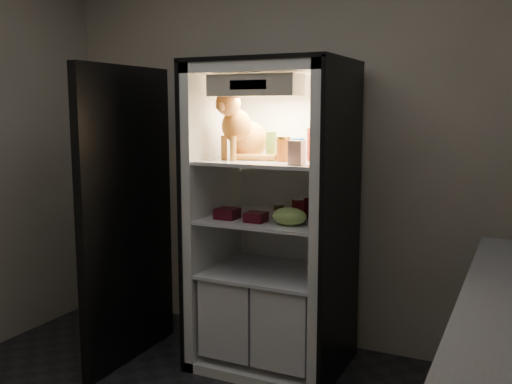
% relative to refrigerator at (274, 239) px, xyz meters
% --- Properties ---
extents(room_shell, '(3.60, 3.60, 3.60)m').
position_rel_refrigerator_xyz_m(room_shell, '(0.00, -1.38, 0.83)').
color(room_shell, white).
rests_on(room_shell, floor).
extents(refrigerator, '(0.90, 0.72, 1.88)m').
position_rel_refrigerator_xyz_m(refrigerator, '(0.00, 0.00, 0.00)').
color(refrigerator, white).
rests_on(refrigerator, floor).
extents(fridge_door, '(0.07, 0.87, 1.85)m').
position_rel_refrigerator_xyz_m(fridge_door, '(-0.85, -0.35, 0.12)').
color(fridge_door, black).
rests_on(fridge_door, floor).
extents(tabby_cat, '(0.37, 0.44, 0.44)m').
position_rel_refrigerator_xyz_m(tabby_cat, '(-0.17, -0.09, 0.66)').
color(tabby_cat, '#B76917').
rests_on(tabby_cat, refrigerator).
extents(parmesan_shaker, '(0.06, 0.06, 0.17)m').
position_rel_refrigerator_xyz_m(parmesan_shaker, '(0.00, -0.05, 0.58)').
color(parmesan_shaker, '#217B30').
rests_on(parmesan_shaker, refrigerator).
extents(mayo_tub, '(0.09, 0.09, 0.12)m').
position_rel_refrigerator_xyz_m(mayo_tub, '(0.10, 0.12, 0.56)').
color(mayo_tub, white).
rests_on(mayo_tub, refrigerator).
extents(salsa_jar, '(0.08, 0.08, 0.14)m').
position_rel_refrigerator_xyz_m(salsa_jar, '(0.11, -0.12, 0.57)').
color(salsa_jar, maroon).
rests_on(salsa_jar, refrigerator).
extents(pepper_jar, '(0.12, 0.12, 0.21)m').
position_rel_refrigerator_xyz_m(pepper_jar, '(0.28, -0.02, 0.60)').
color(pepper_jar, maroon).
rests_on(pepper_jar, refrigerator).
extents(cream_carton, '(0.08, 0.08, 0.13)m').
position_rel_refrigerator_xyz_m(cream_carton, '(0.25, -0.27, 0.56)').
color(cream_carton, silver).
rests_on(cream_carton, refrigerator).
extents(soda_can_a, '(0.07, 0.07, 0.13)m').
position_rel_refrigerator_xyz_m(soda_can_a, '(0.19, 0.00, 0.21)').
color(soda_can_a, black).
rests_on(soda_can_a, refrigerator).
extents(soda_can_b, '(0.06, 0.06, 0.11)m').
position_rel_refrigerator_xyz_m(soda_can_b, '(0.28, -0.00, 0.20)').
color(soda_can_b, black).
rests_on(soda_can_b, refrigerator).
extents(soda_can_c, '(0.07, 0.07, 0.13)m').
position_rel_refrigerator_xyz_m(soda_can_c, '(0.19, -0.09, 0.21)').
color(soda_can_c, black).
rests_on(soda_can_c, refrigerator).
extents(condiment_jar, '(0.06, 0.06, 0.08)m').
position_rel_refrigerator_xyz_m(condiment_jar, '(0.04, -0.03, 0.19)').
color(condiment_jar, '#543D18').
rests_on(condiment_jar, refrigerator).
extents(grape_bag, '(0.20, 0.15, 0.10)m').
position_rel_refrigerator_xyz_m(grape_bag, '(0.19, -0.22, 0.20)').
color(grape_bag, '#93BC58').
rests_on(grape_bag, refrigerator).
extents(berry_box_left, '(0.12, 0.12, 0.06)m').
position_rel_refrigerator_xyz_m(berry_box_left, '(-0.22, -0.21, 0.18)').
color(berry_box_left, '#510D16').
rests_on(berry_box_left, refrigerator).
extents(berry_box_right, '(0.11, 0.11, 0.06)m').
position_rel_refrigerator_xyz_m(berry_box_right, '(-0.02, -0.22, 0.18)').
color(berry_box_right, '#510D16').
rests_on(berry_box_right, refrigerator).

